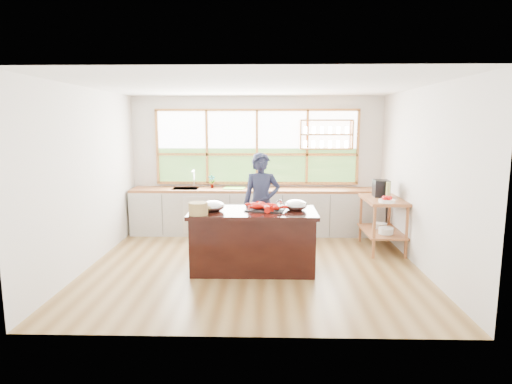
{
  "coord_description": "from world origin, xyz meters",
  "views": [
    {
      "loc": [
        0.2,
        -6.33,
        2.16
      ],
      "look_at": [
        0.03,
        0.15,
        1.12
      ],
      "focal_mm": 30.0,
      "sensor_mm": 36.0,
      "label": 1
    }
  ],
  "objects_px": {
    "cook": "(261,204)",
    "espresso_machine": "(381,188)",
    "island": "(253,240)",
    "wicker_basket": "(198,209)"
  },
  "relations": [
    {
      "from": "island",
      "to": "espresso_machine",
      "type": "relative_size",
      "value": 6.32
    },
    {
      "from": "cook",
      "to": "wicker_basket",
      "type": "relative_size",
      "value": 6.26
    },
    {
      "from": "espresso_machine",
      "to": "wicker_basket",
      "type": "relative_size",
      "value": 1.08
    },
    {
      "from": "cook",
      "to": "espresso_machine",
      "type": "bearing_deg",
      "value": 9.89
    },
    {
      "from": "island",
      "to": "cook",
      "type": "distance_m",
      "value": 0.92
    },
    {
      "from": "island",
      "to": "cook",
      "type": "xyz_separation_m",
      "value": [
        0.11,
        0.82,
        0.39
      ]
    },
    {
      "from": "wicker_basket",
      "to": "cook",
      "type": "bearing_deg",
      "value": 52.22
    },
    {
      "from": "island",
      "to": "wicker_basket",
      "type": "distance_m",
      "value": 0.97
    },
    {
      "from": "cook",
      "to": "espresso_machine",
      "type": "xyz_separation_m",
      "value": [
        2.08,
        0.44,
        0.2
      ]
    },
    {
      "from": "island",
      "to": "wicker_basket",
      "type": "relative_size",
      "value": 6.84
    }
  ]
}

